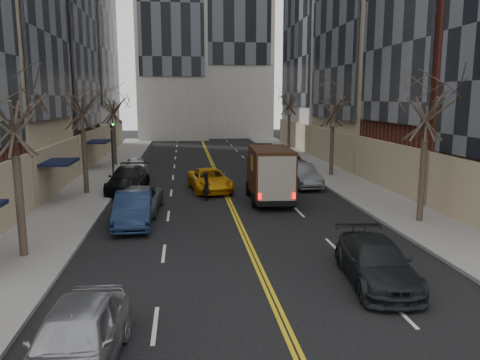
% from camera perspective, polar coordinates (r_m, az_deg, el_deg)
% --- Properties ---
extents(ground, '(160.00, 160.00, 0.00)m').
position_cam_1_polar(ground, '(12.04, 7.13, -20.57)').
color(ground, black).
rests_on(ground, ground).
extents(sidewalk_left, '(4.00, 66.00, 0.15)m').
position_cam_1_polar(sidewalk_left, '(38.06, -16.45, 0.49)').
color(sidewalk_left, slate).
rests_on(sidewalk_left, ground).
extents(sidewalk_right, '(4.00, 66.00, 0.15)m').
position_cam_1_polar(sidewalk_right, '(39.28, 10.40, 1.02)').
color(sidewalk_right, slate).
rests_on(sidewalk_right, ground).
extents(tree_lf_near, '(3.20, 3.20, 8.41)m').
position_cam_1_polar(tree_lf_near, '(19.07, -26.18, 9.40)').
color(tree_lf_near, '#382D23').
rests_on(tree_lf_near, sidewalk_left).
extents(tree_lf_mid, '(3.20, 3.20, 8.91)m').
position_cam_1_polar(tree_lf_mid, '(30.67, -18.83, 10.41)').
color(tree_lf_mid, '#382D23').
rests_on(tree_lf_mid, sidewalk_left).
extents(tree_lf_far, '(3.20, 3.20, 8.12)m').
position_cam_1_polar(tree_lf_far, '(43.48, -15.28, 9.56)').
color(tree_lf_far, '#382D23').
rests_on(tree_lf_far, sidewalk_left).
extents(tree_rt_near, '(3.20, 3.20, 8.71)m').
position_cam_1_polar(tree_rt_near, '(23.94, 21.97, 10.13)').
color(tree_rt_near, '#382D23').
rests_on(tree_rt_near, sidewalk_right).
extents(tree_rt_mid, '(3.20, 3.20, 8.32)m').
position_cam_1_polar(tree_rt_mid, '(36.85, 11.34, 9.92)').
color(tree_rt_mid, '#382D23').
rests_on(tree_rt_mid, sidewalk_right).
extents(tree_rt_far, '(3.20, 3.20, 9.11)m').
position_cam_1_polar(tree_rt_far, '(51.33, 6.07, 10.68)').
color(tree_rt_far, '#382D23').
rests_on(tree_rt_far, sidewalk_right).
extents(traffic_signal, '(0.29, 0.26, 4.70)m').
position_cam_1_polar(traffic_signal, '(32.55, -15.32, 3.86)').
color(traffic_signal, black).
rests_on(traffic_signal, sidewalk_left).
extents(ups_truck, '(2.64, 6.01, 3.24)m').
position_cam_1_polar(ups_truck, '(27.68, 3.64, 0.69)').
color(ups_truck, black).
rests_on(ups_truck, ground).
extents(observer_sedan, '(2.51, 5.12, 1.43)m').
position_cam_1_polar(observer_sedan, '(16.40, 16.27, -9.60)').
color(observer_sedan, black).
rests_on(observer_sedan, ground).
extents(taxi, '(3.05, 5.48, 1.45)m').
position_cam_1_polar(taxi, '(31.04, -3.71, 0.01)').
color(taxi, orange).
rests_on(taxi, ground).
extents(pedestrian, '(0.48, 0.68, 1.73)m').
position_cam_1_polar(pedestrian, '(28.09, -4.10, -0.76)').
color(pedestrian, black).
rests_on(pedestrian, ground).
extents(parked_lf_a, '(2.16, 4.77, 1.59)m').
position_cam_1_polar(parked_lf_a, '(11.62, -19.33, -17.81)').
color(parked_lf_a, '#A0A3A8').
rests_on(parked_lf_a, ground).
extents(parked_lf_b, '(1.87, 4.91, 1.60)m').
position_cam_1_polar(parked_lf_b, '(23.14, -12.87, -3.51)').
color(parked_lf_b, '#13223E').
rests_on(parked_lf_b, ground).
extents(parked_lf_c, '(2.55, 5.02, 1.36)m').
position_cam_1_polar(parked_lf_c, '(25.60, -12.30, -2.46)').
color(parked_lf_c, '#4F5357').
rests_on(parked_lf_c, ground).
extents(parked_lf_d, '(2.65, 5.76, 1.63)m').
position_cam_1_polar(parked_lf_d, '(31.57, -13.48, 0.09)').
color(parked_lf_d, black).
rests_on(parked_lf_d, ground).
extents(parked_lf_e, '(2.23, 4.71, 1.56)m').
position_cam_1_polar(parked_lf_e, '(36.89, -12.55, 1.47)').
color(parked_lf_e, '#9A9DA1').
rests_on(parked_lf_e, ground).
extents(parked_rt_a, '(2.08, 4.96, 1.59)m').
position_cam_1_polar(parked_rt_a, '(32.67, 7.46, 0.58)').
color(parked_rt_a, '#54585D').
rests_on(parked_rt_a, ground).
extents(parked_rt_b, '(2.78, 5.51, 1.50)m').
position_cam_1_polar(parked_rt_b, '(39.71, 6.09, 2.21)').
color(parked_rt_b, '#9A9CA2').
rests_on(parked_rt_b, ground).
extents(parked_rt_c, '(2.75, 5.62, 1.57)m').
position_cam_1_polar(parked_rt_c, '(45.10, 3.02, 3.23)').
color(parked_rt_c, black).
rests_on(parked_rt_c, ground).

